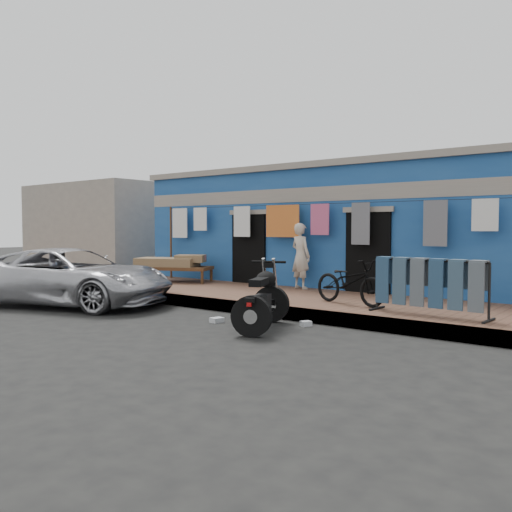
% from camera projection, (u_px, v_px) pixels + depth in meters
% --- Properties ---
extents(ground, '(80.00, 80.00, 0.00)m').
position_uv_depth(ground, '(187.00, 325.00, 9.69)').
color(ground, black).
rests_on(ground, ground).
extents(sidewalk, '(28.00, 3.00, 0.25)m').
position_uv_depth(sidewalk, '(284.00, 300.00, 12.03)').
color(sidewalk, brown).
rests_on(sidewalk, ground).
extents(curb, '(28.00, 0.10, 0.25)m').
position_uv_depth(curb, '(242.00, 308.00, 10.89)').
color(curb, gray).
rests_on(curb, ground).
extents(building, '(12.20, 5.20, 3.36)m').
position_uv_depth(building, '(367.00, 229.00, 15.07)').
color(building, '#1A488C').
rests_on(building, ground).
extents(neighbor_left, '(6.00, 5.00, 3.40)m').
position_uv_depth(neighbor_left, '(120.00, 229.00, 21.90)').
color(neighbor_left, '#9E9384').
rests_on(neighbor_left, ground).
extents(clothesline, '(10.06, 0.06, 2.10)m').
position_uv_depth(clothesline, '(298.00, 225.00, 13.22)').
color(clothesline, brown).
rests_on(clothesline, sidewalk).
extents(car, '(5.15, 3.57, 1.33)m').
position_uv_depth(car, '(71.00, 276.00, 12.04)').
color(car, '#BAB9BE').
rests_on(car, ground).
extents(seated_person, '(0.66, 0.52, 1.60)m').
position_uv_depth(seated_person, '(301.00, 256.00, 13.14)').
color(seated_person, beige).
rests_on(seated_person, sidewalk).
extents(bicycle, '(1.76, 0.95, 1.08)m').
position_uv_depth(bicycle, '(350.00, 277.00, 10.47)').
color(bicycle, black).
rests_on(bicycle, sidewalk).
extents(motorcycle, '(1.94, 2.23, 1.14)m').
position_uv_depth(motorcycle, '(262.00, 296.00, 9.24)').
color(motorcycle, black).
rests_on(motorcycle, ground).
extents(charpoy, '(2.85, 2.58, 0.71)m').
position_uv_depth(charpoy, '(175.00, 269.00, 14.90)').
color(charpoy, brown).
rests_on(charpoy, sidewalk).
extents(jeans_rack, '(2.14, 0.70, 1.00)m').
position_uv_depth(jeans_rack, '(429.00, 286.00, 9.16)').
color(jeans_rack, black).
rests_on(jeans_rack, sidewalk).
extents(litter_a, '(0.24, 0.22, 0.08)m').
position_uv_depth(litter_a, '(245.00, 318.00, 10.16)').
color(litter_a, silver).
rests_on(litter_a, ground).
extents(litter_b, '(0.20, 0.22, 0.09)m').
position_uv_depth(litter_b, '(306.00, 324.00, 9.54)').
color(litter_b, silver).
rests_on(litter_b, ground).
extents(litter_c, '(0.21, 0.25, 0.09)m').
position_uv_depth(litter_c, '(217.00, 320.00, 9.91)').
color(litter_c, silver).
rests_on(litter_c, ground).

